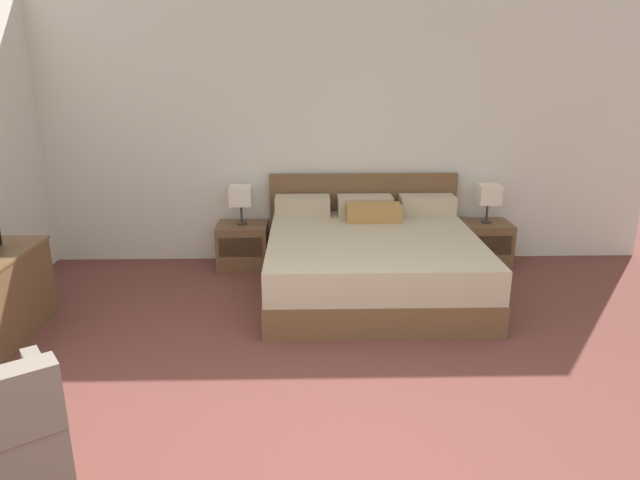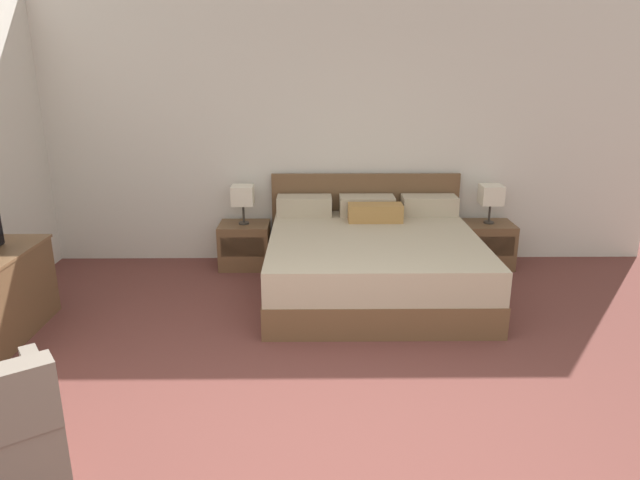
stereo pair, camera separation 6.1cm
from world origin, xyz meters
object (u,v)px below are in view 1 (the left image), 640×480
at_px(table_lamp_left, 241,196).
at_px(bed, 372,260).
at_px(nightstand_left, 243,246).
at_px(table_lamp_right, 489,195).
at_px(nightstand_right, 484,244).

bearing_deg(table_lamp_left, bed, -28.67).
distance_m(nightstand_left, table_lamp_right, 2.69).
bearing_deg(bed, nightstand_left, 151.38).
bearing_deg(nightstand_left, bed, -28.62).
height_order(bed, nightstand_right, bed).
xyz_separation_m(nightstand_right, table_lamp_right, (0.00, 0.00, 0.55)).
relative_size(bed, nightstand_left, 3.84).
relative_size(nightstand_right, table_lamp_left, 1.28).
distance_m(nightstand_right, table_lamp_right, 0.55).
xyz_separation_m(table_lamp_left, table_lamp_right, (2.63, 0.00, 0.00)).
height_order(bed, nightstand_left, bed).
bearing_deg(nightstand_right, table_lamp_right, 90.00).
distance_m(bed, table_lamp_left, 1.57).
bearing_deg(nightstand_right, nightstand_left, 180.00).
distance_m(bed, nightstand_right, 1.50).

